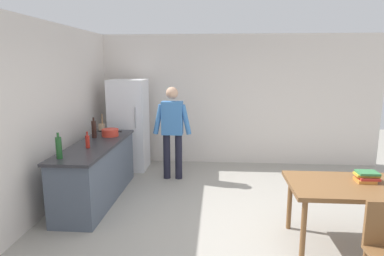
{
  "coord_description": "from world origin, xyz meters",
  "views": [
    {
      "loc": [
        -0.15,
        -4.04,
        2.1
      ],
      "look_at": [
        -0.56,
        1.39,
        1.05
      ],
      "focal_mm": 31.14,
      "sensor_mm": 36.0,
      "label": 1
    }
  ],
  "objects_px": {
    "utensil_jar": "(102,127)",
    "bottle_wine_green": "(59,148)",
    "bottle_wine_dark": "(94,129)",
    "book_stack": "(367,177)",
    "refrigerator": "(129,125)",
    "person": "(172,127)",
    "cooking_pot": "(110,133)",
    "dining_table": "(351,191)",
    "bottle_sauce_red": "(88,141)"
  },
  "relations": [
    {
      "from": "dining_table",
      "to": "bottle_wine_dark",
      "type": "distance_m",
      "value": 3.88
    },
    {
      "from": "person",
      "to": "bottle_sauce_red",
      "type": "xyz_separation_m",
      "value": [
        -1.06,
        -1.31,
        0.02
      ]
    },
    {
      "from": "person",
      "to": "bottle_wine_dark",
      "type": "bearing_deg",
      "value": -151.81
    },
    {
      "from": "dining_table",
      "to": "bottle_sauce_red",
      "type": "height_order",
      "value": "bottle_sauce_red"
    },
    {
      "from": "refrigerator",
      "to": "utensil_jar",
      "type": "relative_size",
      "value": 5.62
    },
    {
      "from": "person",
      "to": "cooking_pot",
      "type": "xyz_separation_m",
      "value": [
        -0.99,
        -0.5,
        -0.02
      ]
    },
    {
      "from": "person",
      "to": "bottle_wine_green",
      "type": "height_order",
      "value": "person"
    },
    {
      "from": "refrigerator",
      "to": "bottle_sauce_red",
      "type": "bearing_deg",
      "value": -93.47
    },
    {
      "from": "dining_table",
      "to": "bottle_sauce_red",
      "type": "distance_m",
      "value": 3.53
    },
    {
      "from": "person",
      "to": "utensil_jar",
      "type": "relative_size",
      "value": 5.31
    },
    {
      "from": "dining_table",
      "to": "cooking_pot",
      "type": "height_order",
      "value": "cooking_pot"
    },
    {
      "from": "refrigerator",
      "to": "person",
      "type": "bearing_deg",
      "value": -30.23
    },
    {
      "from": "utensil_jar",
      "to": "bottle_wine_green",
      "type": "relative_size",
      "value": 0.94
    },
    {
      "from": "refrigerator",
      "to": "bottle_sauce_red",
      "type": "height_order",
      "value": "refrigerator"
    },
    {
      "from": "bottle_wine_green",
      "to": "refrigerator",
      "type": "bearing_deg",
      "value": 83.76
    },
    {
      "from": "refrigerator",
      "to": "person",
      "type": "xyz_separation_m",
      "value": [
        0.95,
        -0.55,
        0.08
      ]
    },
    {
      "from": "refrigerator",
      "to": "dining_table",
      "type": "relative_size",
      "value": 1.29
    },
    {
      "from": "bottle_wine_dark",
      "to": "book_stack",
      "type": "xyz_separation_m",
      "value": [
        3.77,
        -1.39,
        -0.23
      ]
    },
    {
      "from": "person",
      "to": "dining_table",
      "type": "height_order",
      "value": "person"
    },
    {
      "from": "person",
      "to": "bottle_wine_green",
      "type": "xyz_separation_m",
      "value": [
        -1.22,
        -1.88,
        0.07
      ]
    },
    {
      "from": "utensil_jar",
      "to": "bottle_wine_green",
      "type": "height_order",
      "value": "bottle_wine_green"
    },
    {
      "from": "dining_table",
      "to": "book_stack",
      "type": "relative_size",
      "value": 5.42
    },
    {
      "from": "bottle_wine_dark",
      "to": "person",
      "type": "bearing_deg",
      "value": 28.19
    },
    {
      "from": "cooking_pot",
      "to": "utensil_jar",
      "type": "xyz_separation_m",
      "value": [
        -0.27,
        0.36,
        0.02
      ]
    },
    {
      "from": "person",
      "to": "book_stack",
      "type": "xyz_separation_m",
      "value": [
        2.55,
        -2.04,
        -0.17
      ]
    },
    {
      "from": "bottle_wine_dark",
      "to": "book_stack",
      "type": "height_order",
      "value": "bottle_wine_dark"
    },
    {
      "from": "refrigerator",
      "to": "book_stack",
      "type": "xyz_separation_m",
      "value": [
        3.5,
        -2.6,
        -0.09
      ]
    },
    {
      "from": "bottle_sauce_red",
      "to": "book_stack",
      "type": "relative_size",
      "value": 0.93
    },
    {
      "from": "utensil_jar",
      "to": "bottle_sauce_red",
      "type": "xyz_separation_m",
      "value": [
        0.2,
        -1.18,
        0.02
      ]
    },
    {
      "from": "person",
      "to": "utensil_jar",
      "type": "height_order",
      "value": "person"
    },
    {
      "from": "dining_table",
      "to": "bottle_sauce_red",
      "type": "xyz_separation_m",
      "value": [
        -3.41,
        0.83,
        0.32
      ]
    },
    {
      "from": "cooking_pot",
      "to": "utensil_jar",
      "type": "height_order",
      "value": "utensil_jar"
    },
    {
      "from": "person",
      "to": "bottle_wine_green",
      "type": "relative_size",
      "value": 5.0
    },
    {
      "from": "person",
      "to": "utensil_jar",
      "type": "distance_m",
      "value": 1.27
    },
    {
      "from": "bottle_wine_dark",
      "to": "bottle_wine_green",
      "type": "distance_m",
      "value": 1.23
    },
    {
      "from": "dining_table",
      "to": "book_stack",
      "type": "height_order",
      "value": "book_stack"
    },
    {
      "from": "person",
      "to": "dining_table",
      "type": "bearing_deg",
      "value": -42.41
    },
    {
      "from": "person",
      "to": "bottle_wine_dark",
      "type": "height_order",
      "value": "person"
    },
    {
      "from": "book_stack",
      "to": "bottle_sauce_red",
      "type": "bearing_deg",
      "value": 168.6
    },
    {
      "from": "refrigerator",
      "to": "cooking_pot",
      "type": "height_order",
      "value": "refrigerator"
    },
    {
      "from": "bottle_wine_dark",
      "to": "book_stack",
      "type": "distance_m",
      "value": 4.02
    },
    {
      "from": "cooking_pot",
      "to": "dining_table",
      "type": "bearing_deg",
      "value": -26.19
    },
    {
      "from": "utensil_jar",
      "to": "bottle_wine_green",
      "type": "bearing_deg",
      "value": -88.35
    },
    {
      "from": "bottle_wine_dark",
      "to": "bottle_sauce_red",
      "type": "relative_size",
      "value": 1.42
    },
    {
      "from": "cooking_pot",
      "to": "bottle_wine_green",
      "type": "height_order",
      "value": "bottle_wine_green"
    },
    {
      "from": "refrigerator",
      "to": "cooking_pot",
      "type": "distance_m",
      "value": 1.06
    },
    {
      "from": "dining_table",
      "to": "utensil_jar",
      "type": "xyz_separation_m",
      "value": [
        -3.62,
        2.01,
        0.31
      ]
    },
    {
      "from": "refrigerator",
      "to": "utensil_jar",
      "type": "xyz_separation_m",
      "value": [
        -0.32,
        -0.69,
        0.08
      ]
    },
    {
      "from": "utensil_jar",
      "to": "bottle_sauce_red",
      "type": "distance_m",
      "value": 1.19
    },
    {
      "from": "bottle_wine_dark",
      "to": "bottle_wine_green",
      "type": "relative_size",
      "value": 1.0
    }
  ]
}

